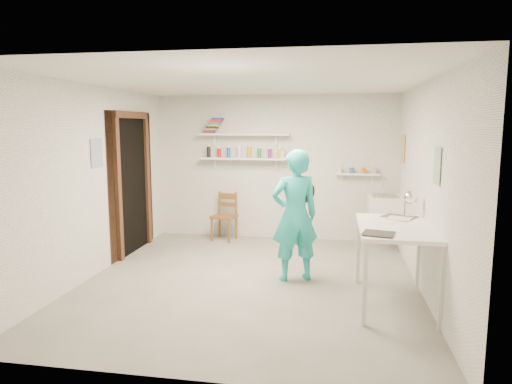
% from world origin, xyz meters
% --- Properties ---
extents(floor, '(4.00, 4.50, 0.02)m').
position_xyz_m(floor, '(0.00, 0.00, -0.01)').
color(floor, slate).
rests_on(floor, ground).
extents(ceiling, '(4.00, 4.50, 0.02)m').
position_xyz_m(ceiling, '(0.00, 0.00, 2.41)').
color(ceiling, silver).
rests_on(ceiling, wall_back).
extents(wall_back, '(4.00, 0.02, 2.40)m').
position_xyz_m(wall_back, '(0.00, 2.26, 1.20)').
color(wall_back, silver).
rests_on(wall_back, ground).
extents(wall_front, '(4.00, 0.02, 2.40)m').
position_xyz_m(wall_front, '(0.00, -2.26, 1.20)').
color(wall_front, silver).
rests_on(wall_front, ground).
extents(wall_left, '(0.02, 4.50, 2.40)m').
position_xyz_m(wall_left, '(-2.01, 0.00, 1.20)').
color(wall_left, silver).
rests_on(wall_left, ground).
extents(wall_right, '(0.02, 4.50, 2.40)m').
position_xyz_m(wall_right, '(2.01, 0.00, 1.20)').
color(wall_right, silver).
rests_on(wall_right, ground).
extents(doorway_recess, '(0.02, 0.90, 2.00)m').
position_xyz_m(doorway_recess, '(-1.99, 1.05, 1.00)').
color(doorway_recess, black).
rests_on(doorway_recess, wall_left).
extents(corridor_box, '(1.40, 1.50, 2.10)m').
position_xyz_m(corridor_box, '(-2.70, 1.05, 1.05)').
color(corridor_box, brown).
rests_on(corridor_box, ground).
extents(door_lintel, '(0.06, 1.05, 0.10)m').
position_xyz_m(door_lintel, '(-1.97, 1.05, 2.05)').
color(door_lintel, brown).
rests_on(door_lintel, wall_left).
extents(door_jamb_near, '(0.06, 0.10, 2.00)m').
position_xyz_m(door_jamb_near, '(-1.97, 0.55, 1.00)').
color(door_jamb_near, brown).
rests_on(door_jamb_near, ground).
extents(door_jamb_far, '(0.06, 0.10, 2.00)m').
position_xyz_m(door_jamb_far, '(-1.97, 1.55, 1.00)').
color(door_jamb_far, brown).
rests_on(door_jamb_far, ground).
extents(shelf_lower, '(1.50, 0.22, 0.03)m').
position_xyz_m(shelf_lower, '(-0.50, 2.13, 1.35)').
color(shelf_lower, white).
rests_on(shelf_lower, wall_back).
extents(shelf_upper, '(1.50, 0.22, 0.03)m').
position_xyz_m(shelf_upper, '(-0.50, 2.13, 1.75)').
color(shelf_upper, white).
rests_on(shelf_upper, wall_back).
extents(ledge_shelf, '(0.70, 0.14, 0.03)m').
position_xyz_m(ledge_shelf, '(1.35, 2.17, 1.12)').
color(ledge_shelf, white).
rests_on(ledge_shelf, wall_back).
extents(poster_left, '(0.01, 0.28, 0.36)m').
position_xyz_m(poster_left, '(-1.99, 0.05, 1.55)').
color(poster_left, '#334C7F').
rests_on(poster_left, wall_left).
extents(poster_right_a, '(0.01, 0.34, 0.42)m').
position_xyz_m(poster_right_a, '(1.99, 1.80, 1.55)').
color(poster_right_a, '#995933').
rests_on(poster_right_a, wall_right).
extents(poster_right_b, '(0.01, 0.30, 0.38)m').
position_xyz_m(poster_right_b, '(1.99, -0.55, 1.50)').
color(poster_right_b, '#3F724C').
rests_on(poster_right_b, wall_right).
extents(belfast_sink, '(0.48, 0.60, 0.30)m').
position_xyz_m(belfast_sink, '(1.75, 1.70, 0.70)').
color(belfast_sink, white).
rests_on(belfast_sink, wall_right).
extents(man, '(0.69, 0.59, 1.62)m').
position_xyz_m(man, '(0.52, 0.15, 0.81)').
color(man, '#26C0BF').
rests_on(man, ground).
extents(wall_clock, '(0.28, 0.15, 0.29)m').
position_xyz_m(wall_clock, '(0.61, 0.35, 1.08)').
color(wall_clock, '#CFB78D').
rests_on(wall_clock, man).
extents(wooden_chair, '(0.43, 0.42, 0.79)m').
position_xyz_m(wooden_chair, '(-0.80, 1.93, 0.40)').
color(wooden_chair, brown).
rests_on(wooden_chair, ground).
extents(work_table, '(0.77, 1.29, 0.86)m').
position_xyz_m(work_table, '(1.64, -0.45, 0.43)').
color(work_table, white).
rests_on(work_table, ground).
extents(desk_lamp, '(0.16, 0.16, 0.16)m').
position_xyz_m(desk_lamp, '(1.85, 0.06, 1.08)').
color(desk_lamp, silver).
rests_on(desk_lamp, work_table).
extents(spray_cans, '(1.29, 0.06, 0.17)m').
position_xyz_m(spray_cans, '(-0.50, 2.13, 1.45)').
color(spray_cans, black).
rests_on(spray_cans, shelf_lower).
extents(book_stack, '(0.34, 0.14, 0.25)m').
position_xyz_m(book_stack, '(-1.02, 2.13, 1.89)').
color(book_stack, red).
rests_on(book_stack, shelf_upper).
extents(ledge_pots, '(0.48, 0.07, 0.09)m').
position_xyz_m(ledge_pots, '(1.35, 2.17, 1.18)').
color(ledge_pots, silver).
rests_on(ledge_pots, ledge_shelf).
extents(papers, '(0.30, 0.22, 0.02)m').
position_xyz_m(papers, '(1.64, -0.45, 0.87)').
color(papers, silver).
rests_on(papers, work_table).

